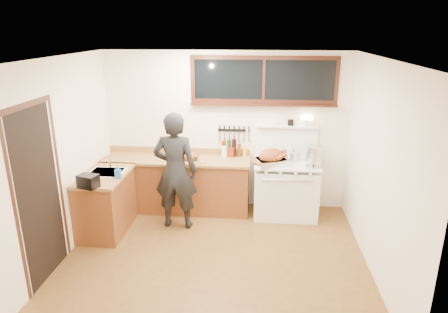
# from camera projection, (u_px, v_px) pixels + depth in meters

# --- Properties ---
(ground_plane) EXTENTS (4.00, 3.50, 0.02)m
(ground_plane) POSITION_uv_depth(u_px,v_px,m) (215.00, 258.00, 5.35)
(ground_plane) COLOR brown
(room_shell) EXTENTS (4.10, 3.60, 2.65)m
(room_shell) POSITION_uv_depth(u_px,v_px,m) (214.00, 139.00, 4.84)
(room_shell) COLOR white
(room_shell) RESTS_ON ground
(counter_back) EXTENTS (2.44, 0.64, 1.00)m
(counter_back) POSITION_uv_depth(u_px,v_px,m) (177.00, 184.00, 6.65)
(counter_back) COLOR #613015
(counter_back) RESTS_ON ground
(counter_left) EXTENTS (0.64, 1.09, 0.90)m
(counter_left) POSITION_uv_depth(u_px,v_px,m) (106.00, 202.00, 5.95)
(counter_left) COLOR #613015
(counter_left) RESTS_ON ground
(sink_unit) EXTENTS (0.50, 0.45, 0.37)m
(sink_unit) POSITION_uv_depth(u_px,v_px,m) (107.00, 176.00, 5.89)
(sink_unit) COLOR white
(sink_unit) RESTS_ON counter_left
(vintage_stove) EXTENTS (1.02, 0.74, 1.60)m
(vintage_stove) POSITION_uv_depth(u_px,v_px,m) (286.00, 187.00, 6.45)
(vintage_stove) COLOR white
(vintage_stove) RESTS_ON ground
(back_window) EXTENTS (2.32, 0.13, 0.77)m
(back_window) POSITION_uv_depth(u_px,v_px,m) (264.00, 85.00, 6.29)
(back_window) COLOR black
(back_window) RESTS_ON room_shell
(left_doorway) EXTENTS (0.02, 1.04, 2.17)m
(left_doorway) POSITION_uv_depth(u_px,v_px,m) (40.00, 194.00, 4.66)
(left_doorway) COLOR black
(left_doorway) RESTS_ON ground
(knife_strip) EXTENTS (0.52, 0.03, 0.28)m
(knife_strip) POSITION_uv_depth(u_px,v_px,m) (233.00, 131.00, 6.57)
(knife_strip) COLOR black
(knife_strip) RESTS_ON room_shell
(man) EXTENTS (0.67, 0.45, 1.80)m
(man) POSITION_uv_depth(u_px,v_px,m) (175.00, 171.00, 5.94)
(man) COLOR black
(man) RESTS_ON ground
(soap_bottle) EXTENTS (0.10, 0.10, 0.18)m
(soap_bottle) POSITION_uv_depth(u_px,v_px,m) (118.00, 172.00, 5.64)
(soap_bottle) COLOR blue
(soap_bottle) RESTS_ON counter_left
(toaster) EXTENTS (0.30, 0.25, 0.18)m
(toaster) POSITION_uv_depth(u_px,v_px,m) (88.00, 181.00, 5.30)
(toaster) COLOR black
(toaster) RESTS_ON counter_left
(cutting_board) EXTENTS (0.54, 0.48, 0.15)m
(cutting_board) POSITION_uv_depth(u_px,v_px,m) (191.00, 158.00, 6.34)
(cutting_board) COLOR olive
(cutting_board) RESTS_ON counter_back
(roast_turkey) EXTENTS (0.61, 0.54, 0.26)m
(roast_turkey) POSITION_uv_depth(u_px,v_px,m) (271.00, 158.00, 6.18)
(roast_turkey) COLOR silver
(roast_turkey) RESTS_ON vintage_stove
(stockpot) EXTENTS (0.33, 0.33, 0.25)m
(stockpot) POSITION_uv_depth(u_px,v_px,m) (315.00, 154.00, 6.32)
(stockpot) COLOR silver
(stockpot) RESTS_ON vintage_stove
(saucepan) EXTENTS (0.17, 0.29, 0.13)m
(saucepan) POSITION_uv_depth(u_px,v_px,m) (294.00, 156.00, 6.39)
(saucepan) COLOR silver
(saucepan) RESTS_ON vintage_stove
(pot_lid) EXTENTS (0.31, 0.31, 0.04)m
(pot_lid) POSITION_uv_depth(u_px,v_px,m) (313.00, 167.00, 6.08)
(pot_lid) COLOR silver
(pot_lid) RESTS_ON vintage_stove
(coffee_tin) EXTENTS (0.14, 0.12, 0.17)m
(coffee_tin) POSITION_uv_depth(u_px,v_px,m) (231.00, 152.00, 6.57)
(coffee_tin) COLOR maroon
(coffee_tin) RESTS_ON counter_back
(pitcher) EXTENTS (0.12, 0.12, 0.18)m
(pitcher) POSITION_uv_depth(u_px,v_px,m) (224.00, 151.00, 6.56)
(pitcher) COLOR white
(pitcher) RESTS_ON counter_back
(bottle_cluster) EXTENTS (0.41, 0.07, 0.30)m
(bottle_cluster) POSITION_uv_depth(u_px,v_px,m) (233.00, 149.00, 6.56)
(bottle_cluster) COLOR black
(bottle_cluster) RESTS_ON counter_back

